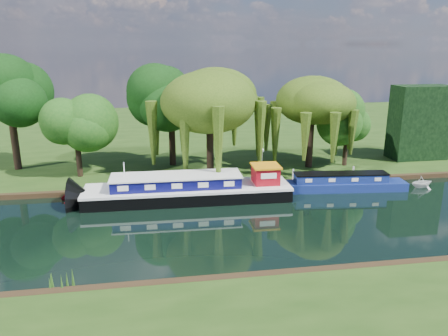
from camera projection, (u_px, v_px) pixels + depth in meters
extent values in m
plane|color=black|center=(289.00, 220.00, 32.74)|extent=(120.00, 120.00, 0.00)
cube|color=#1B370F|center=(220.00, 131.00, 64.96)|extent=(120.00, 52.00, 0.45)
cube|color=black|center=(188.00, 195.00, 36.84)|extent=(17.22, 4.12, 1.14)
cube|color=silver|center=(188.00, 187.00, 36.66)|extent=(17.31, 4.20, 0.21)
cube|color=#0B0C4B|center=(176.00, 181.00, 36.37)|extent=(10.68, 2.94, 0.91)
cube|color=silver|center=(176.00, 176.00, 36.24)|extent=(10.88, 3.13, 0.11)
cube|color=maroon|center=(266.00, 175.00, 37.33)|extent=(2.13, 2.13, 1.43)
cube|color=orange|center=(266.00, 166.00, 37.12)|extent=(2.38, 2.38, 0.15)
cylinder|color=silver|center=(125.00, 176.00, 35.62)|extent=(0.10, 0.10, 2.29)
cube|color=navy|center=(340.00, 187.00, 39.34)|extent=(11.97, 3.08, 0.89)
cube|color=navy|center=(341.00, 178.00, 39.12)|extent=(8.39, 2.26, 0.74)
cube|color=black|center=(341.00, 173.00, 39.01)|extent=(8.50, 2.36, 0.10)
cube|color=silver|center=(309.00, 181.00, 38.19)|extent=(0.59, 0.10, 0.32)
cube|color=silver|center=(332.00, 180.00, 38.32)|extent=(0.59, 0.10, 0.32)
cube|color=silver|center=(355.00, 180.00, 38.45)|extent=(0.59, 0.10, 0.32)
cube|color=silver|center=(378.00, 179.00, 38.57)|extent=(0.59, 0.10, 0.32)
imported|color=maroon|center=(79.00, 199.00, 37.01)|extent=(3.02, 2.33, 0.58)
imported|color=silver|center=(421.00, 187.00, 40.18)|extent=(2.54, 2.29, 1.19)
cylinder|color=black|center=(210.00, 144.00, 42.35)|extent=(0.75, 0.75, 5.76)
ellipsoid|color=#2C460F|center=(210.00, 101.00, 41.21)|extent=(8.05, 8.05, 5.20)
cylinder|color=black|center=(310.00, 143.00, 44.61)|extent=(0.71, 0.71, 4.99)
ellipsoid|color=#2C460F|center=(312.00, 108.00, 43.62)|extent=(6.81, 6.81, 4.40)
cylinder|color=black|center=(78.00, 147.00, 41.25)|extent=(0.49, 0.49, 5.69)
ellipsoid|color=#174611|center=(75.00, 123.00, 40.61)|extent=(4.65, 4.65, 4.65)
cylinder|color=black|center=(13.00, 131.00, 43.42)|extent=(0.80, 0.80, 7.92)
ellipsoid|color=black|center=(9.00, 98.00, 42.53)|extent=(6.09, 6.09, 6.09)
cylinder|color=black|center=(172.00, 131.00, 45.12)|extent=(0.73, 0.73, 7.27)
ellipsoid|color=black|center=(171.00, 102.00, 44.31)|extent=(5.81, 5.81, 5.81)
cylinder|color=black|center=(346.00, 141.00, 45.15)|extent=(0.45, 0.45, 5.19)
ellipsoid|color=#174611|center=(348.00, 121.00, 44.57)|extent=(4.15, 4.15, 4.15)
cube|color=black|center=(419.00, 122.00, 47.71)|extent=(6.00, 3.00, 8.00)
cylinder|color=silver|center=(262.00, 163.00, 42.36)|extent=(0.10, 0.10, 2.20)
sphere|color=white|center=(262.00, 150.00, 42.01)|extent=(0.36, 0.36, 0.36)
cylinder|color=silver|center=(153.00, 181.00, 38.93)|extent=(0.16, 0.16, 1.00)
cylinder|color=silver|center=(219.00, 178.00, 39.84)|extent=(0.16, 0.16, 1.00)
cylinder|color=silver|center=(293.00, 174.00, 40.91)|extent=(0.16, 0.16, 1.00)
cylinder|color=silver|center=(353.00, 171.00, 41.83)|extent=(0.16, 0.16, 1.00)
cone|color=#214B14|center=(59.00, 282.00, 23.08)|extent=(1.20, 1.20, 1.10)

